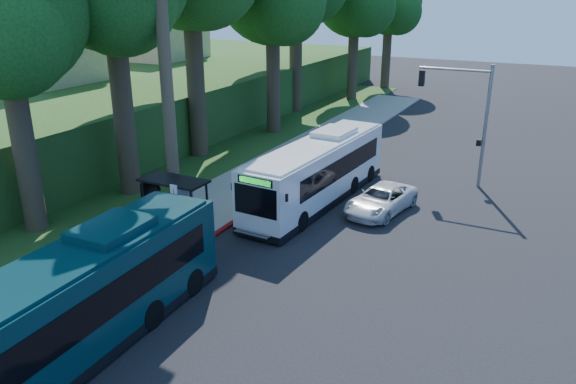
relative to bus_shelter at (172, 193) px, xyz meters
The scene contains 14 objects.
ground 8.00m from the bus_shelter, 21.51° to the left, with size 140.00×140.00×0.00m, color black.
sidewalk 3.35m from the bus_shelter, 90.90° to the left, with size 4.50×70.00×0.12m, color gray.
red_curb 3.07m from the bus_shelter, 26.83° to the right, with size 0.25×30.00×0.13m, color maroon.
grass_verge 9.90m from the bus_shelter, 126.16° to the left, with size 8.00×70.00×0.06m, color #234719.
bus_shelter is the anchor object (origin of this frame).
stop_sign_pole 2.85m from the bus_shelter, 49.08° to the right, with size 0.35×0.06×3.17m.
traffic_signal_pole 17.15m from the bus_shelter, 49.36° to the left, with size 4.10×0.30×7.00m.
hillside_backdrop 26.18m from the bus_shelter, 136.68° to the left, with size 24.00×60.00×8.80m.
tree_4 35.97m from the bus_shelter, 96.78° to the left, with size 8.40×8.00×14.14m.
tree_5 43.55m from the bus_shelter, 94.21° to the left, with size 7.35×7.00×12.86m.
tree_6 10.21m from the bus_shelter, 150.84° to the right, with size 7.56×7.20×13.74m.
white_bus 7.98m from the bus_shelter, 54.26° to the left, with size 3.24×12.11×3.57m.
teal_bus 9.86m from the bus_shelter, 69.51° to the right, with size 3.04×12.44×3.68m.
pickup 10.52m from the bus_shelter, 38.26° to the left, with size 2.23×4.84×1.34m, color silver.
Camera 1 is at (8.90, -22.51, 10.97)m, focal length 35.00 mm.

